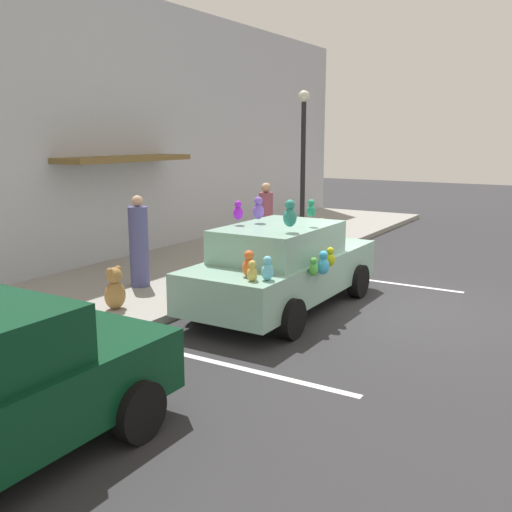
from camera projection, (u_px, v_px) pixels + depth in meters
ground_plane at (396, 309)px, 10.54m from camera, size 60.00×60.00×0.00m
sidewalk at (178, 272)px, 13.07m from camera, size 24.00×4.00×0.15m
storefront_building at (101, 130)px, 13.53m from camera, size 24.00×1.25×6.40m
parking_stripe_front at (377, 281)px, 12.57m from camera, size 0.12×3.60×0.01m
parking_stripe_rear at (236, 367)px, 7.90m from camera, size 0.12×3.60×0.01m
plush_covered_car at (283, 266)px, 10.40m from camera, size 4.47×2.03×2.07m
teddy_bear_on_sidewalk at (115, 290)px, 9.98m from camera, size 0.39×0.32×0.74m
street_lamp_post at (303, 156)px, 14.44m from camera, size 0.28×0.28×3.99m
pedestrian_walking_past at (139, 245)px, 11.43m from camera, size 0.37×0.37×1.79m
pedestrian_by_lamp at (266, 221)px, 14.63m from camera, size 0.35×0.35×1.78m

